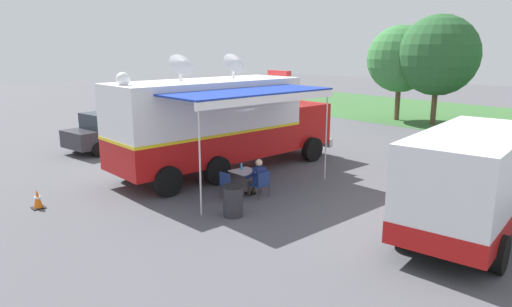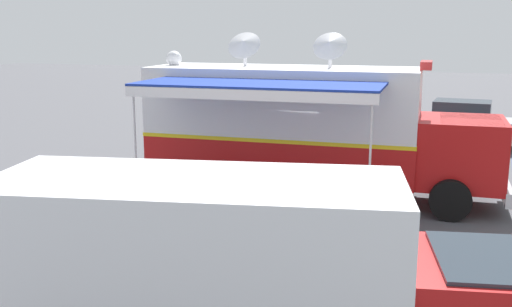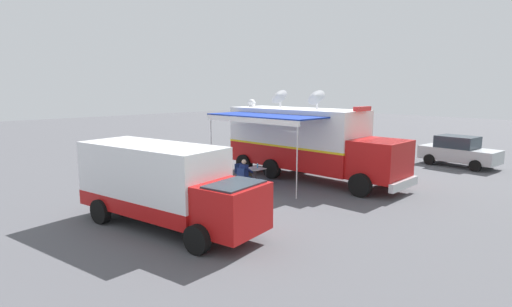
# 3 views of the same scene
# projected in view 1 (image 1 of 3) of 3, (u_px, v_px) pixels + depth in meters

# --- Properties ---
(ground_plane) EXTENTS (100.00, 100.00, 0.00)m
(ground_plane) POSITION_uv_depth(u_px,v_px,m) (208.00, 174.00, 17.33)
(ground_plane) COLOR #515156
(grass_verge) EXTENTS (80.00, 14.00, 0.01)m
(grass_verge) POSITION_uv_depth(u_px,v_px,m) (474.00, 118.00, 31.15)
(grass_verge) COLOR #386633
(grass_verge) RESTS_ON ground
(lot_stripe) EXTENTS (0.25, 4.80, 0.01)m
(lot_stripe) POSITION_uv_depth(u_px,v_px,m) (192.00, 160.00, 19.43)
(lot_stripe) COLOR silver
(lot_stripe) RESTS_ON ground
(command_truck) EXTENTS (5.06, 9.55, 4.53)m
(command_truck) POSITION_uv_depth(u_px,v_px,m) (224.00, 121.00, 17.36)
(command_truck) COLOR #B71414
(command_truck) RESTS_ON ground
(folding_table) EXTENTS (0.82, 0.82, 0.73)m
(folding_table) POSITION_uv_depth(u_px,v_px,m) (245.00, 172.00, 15.04)
(folding_table) COLOR silver
(folding_table) RESTS_ON ground
(water_bottle) EXTENTS (0.07, 0.07, 0.22)m
(water_bottle) POSITION_uv_depth(u_px,v_px,m) (241.00, 167.00, 15.14)
(water_bottle) COLOR #4C99D8
(water_bottle) RESTS_ON folding_table
(folding_chair_at_table) EXTENTS (0.49, 0.49, 0.87)m
(folding_chair_at_table) POSITION_uv_depth(u_px,v_px,m) (261.00, 182.00, 14.48)
(folding_chair_at_table) COLOR navy
(folding_chair_at_table) RESTS_ON ground
(folding_chair_beside_table) EXTENTS (0.49, 0.49, 0.87)m
(folding_chair_beside_table) POSITION_uv_depth(u_px,v_px,m) (228.00, 183.00, 14.40)
(folding_chair_beside_table) COLOR navy
(folding_chair_beside_table) RESTS_ON ground
(seated_responder) EXTENTS (0.67, 0.56, 1.25)m
(seated_responder) POSITION_uv_depth(u_px,v_px,m) (257.00, 177.00, 14.59)
(seated_responder) COLOR navy
(seated_responder) RESTS_ON ground
(trash_bin) EXTENTS (0.57, 0.57, 0.91)m
(trash_bin) POSITION_uv_depth(u_px,v_px,m) (233.00, 201.00, 12.95)
(trash_bin) COLOR #2D2D33
(trash_bin) RESTS_ON ground
(traffic_cone) EXTENTS (0.36, 0.36, 0.58)m
(traffic_cone) POSITION_uv_depth(u_px,v_px,m) (38.00, 199.00, 13.62)
(traffic_cone) COLOR black
(traffic_cone) RESTS_ON ground
(support_truck) EXTENTS (3.30, 7.06, 2.70)m
(support_truck) POSITION_uv_depth(u_px,v_px,m) (476.00, 181.00, 11.61)
(support_truck) COLOR white
(support_truck) RESTS_ON ground
(car_behind_truck) EXTENTS (2.52, 4.44, 1.76)m
(car_behind_truck) POSITION_uv_depth(u_px,v_px,m) (112.00, 131.00, 21.36)
(car_behind_truck) COLOR #2D2D33
(car_behind_truck) RESTS_ON ground
(car_far_corner) EXTENTS (2.26, 4.33, 1.76)m
(car_far_corner) POSITION_uv_depth(u_px,v_px,m) (188.00, 114.00, 26.81)
(car_far_corner) COLOR #B2B5BA
(car_far_corner) RESTS_ON ground
(tree_far_left) EXTENTS (4.22, 4.22, 6.03)m
(tree_far_left) POSITION_uv_depth(u_px,v_px,m) (400.00, 59.00, 29.34)
(tree_far_left) COLOR brown
(tree_far_left) RESTS_ON ground
(tree_left_of_centre) EXTENTS (4.79, 4.79, 6.57)m
(tree_left_of_centre) POSITION_uv_depth(u_px,v_px,m) (438.00, 55.00, 27.46)
(tree_left_of_centre) COLOR brown
(tree_left_of_centre) RESTS_ON ground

